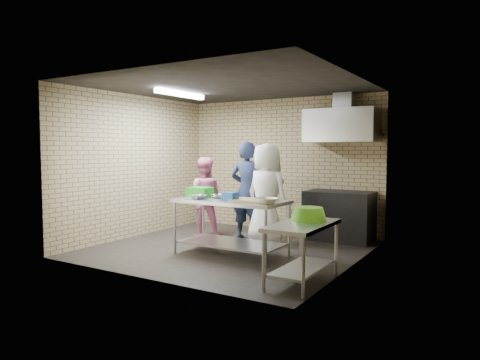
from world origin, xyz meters
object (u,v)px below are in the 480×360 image
(prep_table, at_px, (231,227))
(man_navy, at_px, (247,191))
(woman_pink, at_px, (203,197))
(green_crate, at_px, (200,192))
(side_counter, at_px, (302,253))
(woman_white, at_px, (267,194))
(stove, at_px, (339,216))
(blue_tub, at_px, (230,196))
(bottle_red, at_px, (347,130))
(green_basin, at_px, (309,214))

(prep_table, bearing_deg, man_navy, 108.04)
(woman_pink, bearing_deg, prep_table, 112.43)
(prep_table, distance_m, green_crate, 0.88)
(woman_pink, bearing_deg, side_counter, 118.12)
(prep_table, bearing_deg, woman_white, 81.48)
(woman_pink, bearing_deg, man_navy, 163.36)
(green_crate, height_order, woman_white, woman_white)
(stove, bearing_deg, woman_pink, -155.92)
(woman_white, bearing_deg, woman_pink, 11.95)
(woman_pink, bearing_deg, blue_tub, 110.72)
(side_counter, relative_size, woman_white, 0.68)
(prep_table, relative_size, woman_white, 0.99)
(stove, distance_m, bottle_red, 1.60)
(side_counter, xyz_separation_m, woman_white, (-1.41, 1.72, 0.51))
(prep_table, relative_size, green_crate, 4.50)
(bottle_red, distance_m, woman_white, 1.99)
(stove, distance_m, man_navy, 1.75)
(green_crate, relative_size, woman_pink, 0.26)
(green_basin, xyz_separation_m, man_navy, (-1.90, 1.67, 0.07))
(green_basin, distance_m, bottle_red, 3.01)
(bottle_red, xyz_separation_m, man_navy, (-1.52, -1.07, -1.12))
(blue_tub, relative_size, bottle_red, 1.08)
(man_navy, relative_size, woman_pink, 1.19)
(green_crate, distance_m, woman_pink, 0.98)
(side_counter, xyz_separation_m, man_navy, (-1.92, 1.92, 0.53))
(stove, xyz_separation_m, woman_white, (-0.96, -1.03, 0.44))
(green_crate, relative_size, green_basin, 0.85)
(prep_table, height_order, green_basin, green_basin)
(side_counter, xyz_separation_m, green_crate, (-2.25, 0.90, 0.58))
(blue_tub, height_order, woman_pink, woman_pink)
(prep_table, xyz_separation_m, bottle_red, (1.15, 2.21, 1.59))
(side_counter, xyz_separation_m, bottle_red, (-0.40, 2.99, 1.65))
(blue_tub, xyz_separation_m, bottle_red, (1.10, 2.31, 1.09))
(man_navy, bearing_deg, woman_white, 154.01)
(stove, relative_size, green_basin, 2.61)
(blue_tub, height_order, green_basin, blue_tub)
(stove, xyz_separation_m, woman_pink, (-2.32, -1.04, 0.31))
(green_crate, relative_size, woman_white, 0.22)
(side_counter, height_order, green_basin, green_basin)
(green_basin, relative_size, man_navy, 0.25)
(side_counter, bearing_deg, prep_table, 153.24)
(prep_table, height_order, blue_tub, blue_tub)
(prep_table, bearing_deg, bottle_red, 62.54)
(prep_table, relative_size, side_counter, 1.46)
(green_crate, height_order, blue_tub, green_crate)
(side_counter, relative_size, green_crate, 3.08)
(blue_tub, bearing_deg, side_counter, -24.43)
(man_navy, relative_size, woman_white, 1.02)
(man_navy, bearing_deg, blue_tub, 104.22)
(stove, bearing_deg, prep_table, -119.15)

